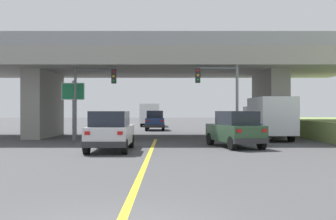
{
  "coord_description": "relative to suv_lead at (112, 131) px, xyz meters",
  "views": [
    {
      "loc": [
        0.87,
        -6.78,
        2.07
      ],
      "look_at": [
        0.75,
        17.92,
        2.08
      ],
      "focal_mm": 42.72,
      "sensor_mm": 36.0,
      "label": 1
    }
  ],
  "objects": [
    {
      "name": "highway_sign",
      "position": [
        -3.61,
        7.23,
        1.98
      ],
      "size": [
        1.57,
        0.17,
        4.11
      ],
      "color": "slate",
      "rests_on": "ground"
    },
    {
      "name": "ground",
      "position": [
        2.05,
        10.76,
        -1.01
      ],
      "size": [
        160.0,
        160.0,
        0.0
      ],
      "primitive_type": "plane",
      "color": "#424244"
    },
    {
      "name": "semi_truck_distant",
      "position": [
        0.61,
        31.74,
        0.52
      ],
      "size": [
        2.33,
        7.58,
        2.86
      ],
      "color": "navy",
      "rests_on": "ground"
    },
    {
      "name": "box_truck",
      "position": [
        10.0,
        7.95,
        0.55
      ],
      "size": [
        2.33,
        6.97,
        2.94
      ],
      "color": "silver",
      "rests_on": "ground"
    },
    {
      "name": "suv_crossing",
      "position": [
        6.66,
        2.02,
        -0.0
      ],
      "size": [
        2.9,
        4.69,
        2.02
      ],
      "rotation": [
        0.0,
        0.0,
        0.25
      ],
      "color": "#2D4C33",
      "rests_on": "ground"
    },
    {
      "name": "lane_divider_stripe",
      "position": [
        2.05,
        -2.53,
        -1.01
      ],
      "size": [
        0.2,
        21.76,
        0.01
      ],
      "primitive_type": "cube",
      "color": "yellow",
      "rests_on": "ground"
    },
    {
      "name": "sedan_oncoming",
      "position": [
        1.6,
        21.04,
        -0.0
      ],
      "size": [
        1.91,
        4.55,
        2.02
      ],
      "color": "navy",
      "rests_on": "ground"
    },
    {
      "name": "traffic_signal_farside",
      "position": [
        -2.37,
        6.57,
        2.47
      ],
      "size": [
        2.84,
        0.36,
        5.54
      ],
      "color": "#56595E",
      "rests_on": "ground"
    },
    {
      "name": "traffic_signal_nearside",
      "position": [
        6.46,
        5.67,
        2.42
      ],
      "size": [
        2.8,
        0.36,
        5.33
      ],
      "color": "slate",
      "rests_on": "ground"
    },
    {
      "name": "suv_lead",
      "position": [
        0.0,
        0.0,
        0.0
      ],
      "size": [
        2.04,
        4.48,
        2.02
      ],
      "color": "silver",
      "rests_on": "ground"
    },
    {
      "name": "overpass_bridge",
      "position": [
        2.05,
        10.76,
        4.12
      ],
      "size": [
        30.83,
        10.72,
        7.17
      ],
      "color": "gray",
      "rests_on": "ground"
    }
  ]
}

